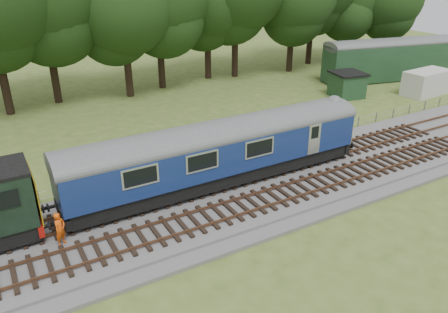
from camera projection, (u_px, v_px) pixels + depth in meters
ground at (238, 197)px, 24.97m from camera, size 120.00×120.00×0.00m
ballast at (238, 194)px, 24.90m from camera, size 70.00×7.00×0.35m
track_north at (225, 180)px, 25.90m from camera, size 67.20×2.40×0.21m
track_south at (253, 203)px, 23.54m from camera, size 67.20×2.40×0.21m
fence at (202, 167)px, 28.51m from camera, size 64.00×0.12×1.00m
tree_line at (119, 98)px, 42.29m from camera, size 70.00×8.00×18.00m
dmu_railcar at (219, 148)px, 24.80m from camera, size 18.05×2.86×3.88m
worker at (60, 229)px, 19.93m from camera, size 0.72×0.71×1.69m
parked_coach at (398, 57)px, 47.89m from camera, size 17.41×6.56×4.39m
shed at (347, 84)px, 42.14m from camera, size 3.45×3.45×2.42m
caravan at (426, 83)px, 42.88m from camera, size 5.01×2.70×2.38m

